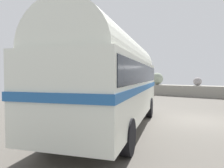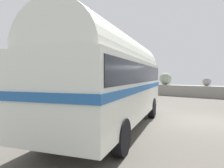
{
  "view_description": "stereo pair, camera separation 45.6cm",
  "coord_description": "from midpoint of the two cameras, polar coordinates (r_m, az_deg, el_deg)",
  "views": [
    {
      "loc": [
        2.5,
        -10.0,
        2.05
      ],
      "look_at": [
        -2.26,
        -3.38,
        1.74
      ],
      "focal_mm": 33.52,
      "sensor_mm": 36.0,
      "label": 1
    },
    {
      "loc": [
        2.86,
        -9.72,
        2.05
      ],
      "look_at": [
        -2.26,
        -3.38,
        1.74
      ],
      "focal_mm": 33.52,
      "sensor_mm": 36.0,
      "label": 2
    }
  ],
  "objects": [
    {
      "name": "vintage_coach",
      "position": [
        8.07,
        -1.21,
        2.16
      ],
      "size": [
        5.15,
        8.89,
        3.7
      ],
      "rotation": [
        0.0,
        0.0,
        0.34
      ],
      "color": "black",
      "rests_on": "ground"
    },
    {
      "name": "ground",
      "position": [
        10.42,
        20.38,
        -9.27
      ],
      "size": [
        32.0,
        26.0,
        0.02
      ],
      "color": "#534E48"
    }
  ]
}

